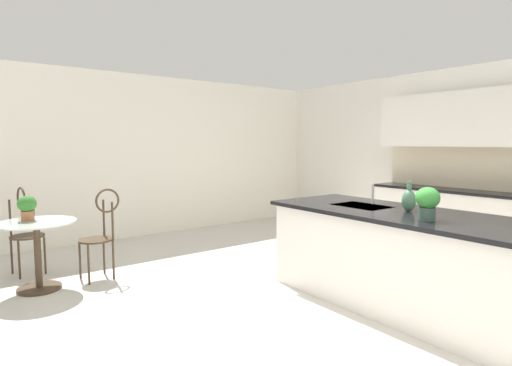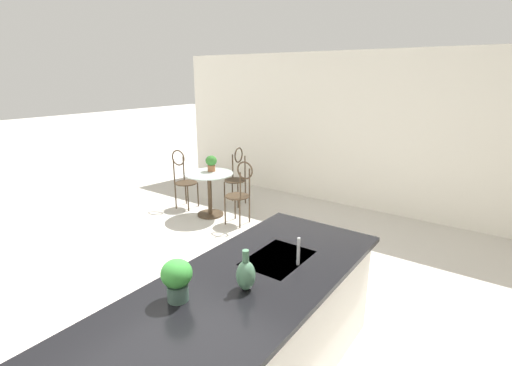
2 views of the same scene
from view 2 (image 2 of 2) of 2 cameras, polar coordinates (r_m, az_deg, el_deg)
name	(u,v)px [view 2 (image 2 of 2)]	position (r m, az deg, el deg)	size (l,w,h in m)	color
ground_plane	(185,332)	(3.78, -10.87, -21.58)	(40.00, 40.00, 0.00)	beige
wall_left_window	(361,132)	(6.71, 15.86, 7.52)	(0.12, 7.80, 2.70)	silver
kitchen_island	(235,346)	(2.86, -3.21, -23.76)	(2.80, 1.06, 0.92)	white
bistro_table	(210,190)	(6.26, -7.14, -1.09)	(0.80, 0.80, 0.74)	#3D2D1E
chair_near_window	(183,176)	(6.69, -11.12, 1.01)	(0.42, 0.50, 1.04)	#3D2D1E
chair_by_island	(236,174)	(6.76, -3.04, 1.44)	(0.51, 0.43, 1.04)	#3D2D1E
chair_toward_desk	(240,190)	(5.80, -2.47, -1.06)	(0.41, 0.50, 1.04)	#3D2D1E
sink_faucet	(298,251)	(2.85, 6.54, -10.40)	(0.02, 0.02, 0.22)	#B2B5BA
potted_plant_on_table	(211,162)	(6.27, -6.90, 3.18)	(0.19, 0.19, 0.27)	#9E603D
potted_plant_counter_near	(177,278)	(2.46, -12.08, -14.04)	(0.20, 0.20, 0.28)	#385147
vase_on_counter	(246,275)	(2.54, -1.58, -13.91)	(0.13, 0.13, 0.29)	#4C7A5B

